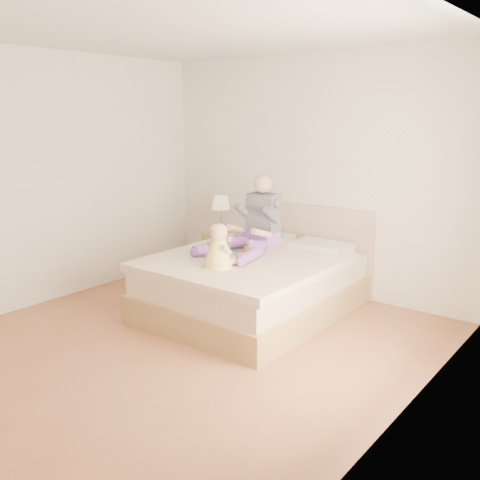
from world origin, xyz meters
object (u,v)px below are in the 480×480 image
Objects in this scene: tray at (230,254)px; adult at (255,227)px; bed at (257,281)px; baby at (219,250)px; nightstand at (225,253)px.

adult is at bearing 79.58° from tray.
bed reaches higher than tray.
bed is 0.78m from baby.
adult is 2.08× the size of tray.
bed is at bearing -35.20° from nightstand.
bed is 1.35m from nightstand.
bed is at bearing 102.88° from baby.
baby is at bearing -51.14° from nightstand.
nightstand is 1.27m from adult.
tray is 0.44m from baby.
tray reaches higher than nightstand.
bed is 5.08× the size of baby.
bed reaches higher than nightstand.
baby is (0.17, -0.38, 0.15)m from tray.
adult is (0.94, -0.63, 0.57)m from nightstand.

